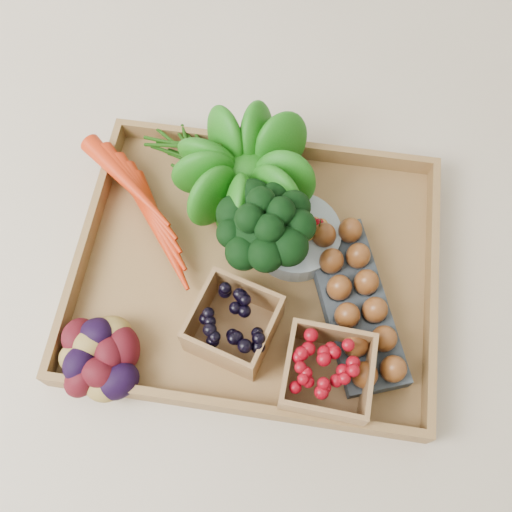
# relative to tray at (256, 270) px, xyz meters

# --- Properties ---
(ground) EXTENTS (4.00, 4.00, 0.00)m
(ground) POSITION_rel_tray_xyz_m (0.00, 0.00, -0.01)
(ground) COLOR beige
(ground) RESTS_ON ground
(tray) EXTENTS (0.55, 0.45, 0.01)m
(tray) POSITION_rel_tray_xyz_m (0.00, 0.00, 0.00)
(tray) COLOR olive
(tray) RESTS_ON ground
(carrots) EXTENTS (0.23, 0.16, 0.05)m
(carrots) POSITION_rel_tray_xyz_m (-0.19, 0.07, 0.03)
(carrots) COLOR red
(carrots) RESTS_ON tray
(lettuce) EXTENTS (0.15, 0.15, 0.15)m
(lettuce) POSITION_rel_tray_xyz_m (-0.04, 0.14, 0.08)
(lettuce) COLOR #12590E
(lettuce) RESTS_ON tray
(broccoli) EXTENTS (0.15, 0.15, 0.11)m
(broccoli) POSITION_rel_tray_xyz_m (0.01, 0.02, 0.06)
(broccoli) COLOR black
(broccoli) RESTS_ON tray
(cherry_bowl) EXTENTS (0.14, 0.14, 0.04)m
(cherry_bowl) POSITION_rel_tray_xyz_m (0.05, 0.05, 0.03)
(cherry_bowl) COLOR #8C9EA5
(cherry_bowl) RESTS_ON tray
(egg_carton) EXTENTS (0.18, 0.28, 0.03)m
(egg_carton) POSITION_rel_tray_xyz_m (0.16, -0.04, 0.02)
(egg_carton) COLOR #343C43
(egg_carton) RESTS_ON tray
(potatoes) EXTENTS (0.14, 0.14, 0.08)m
(potatoes) POSITION_rel_tray_xyz_m (-0.20, -0.19, 0.05)
(potatoes) COLOR #3E0910
(potatoes) RESTS_ON tray
(punnet_blackberry) EXTENTS (0.14, 0.14, 0.08)m
(punnet_blackberry) POSITION_rel_tray_xyz_m (-0.02, -0.11, 0.05)
(punnet_blackberry) COLOR black
(punnet_blackberry) RESTS_ON tray
(punnet_raspberry) EXTENTS (0.12, 0.12, 0.08)m
(punnet_raspberry) POSITION_rel_tray_xyz_m (0.12, -0.16, 0.05)
(punnet_raspberry) COLOR maroon
(punnet_raspberry) RESTS_ON tray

